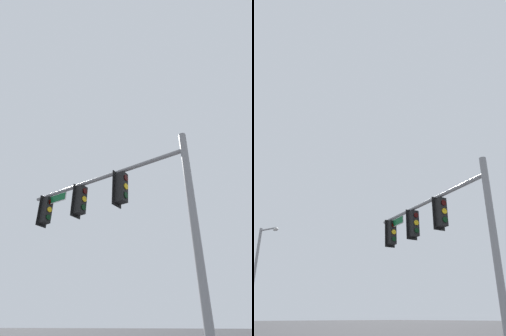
% 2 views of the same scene
% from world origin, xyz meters
% --- Properties ---
extents(signal_pole_near, '(6.85, 1.74, 6.89)m').
position_xyz_m(signal_pole_near, '(-5.30, -9.02, 4.93)').
color(signal_pole_near, gray).
rests_on(signal_pole_near, ground_plane).
extents(street_lamp, '(1.72, 0.68, 7.38)m').
position_xyz_m(street_lamp, '(8.18, -7.36, 4.25)').
color(street_lamp, gray).
rests_on(street_lamp, ground_plane).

